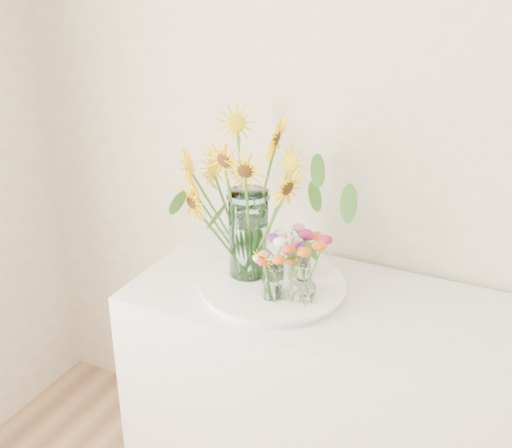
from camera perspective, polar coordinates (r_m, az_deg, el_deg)
name	(u,v)px	position (r m, az deg, el deg)	size (l,w,h in m)	color
counter	(338,416)	(2.33, 7.31, -16.58)	(1.40, 0.60, 0.90)	white
tray	(272,287)	(2.11, 1.48, -5.61)	(0.46, 0.46, 0.03)	white
mason_jar	(248,234)	(2.10, -0.69, -0.90)	(0.13, 0.13, 0.30)	#B8F1EF
sunflower_bouquet	(248,197)	(2.04, -0.70, 2.43)	(0.75, 0.75, 0.56)	yellow
small_vase_a	(273,282)	(2.00, 1.51, -5.16)	(0.07, 0.07, 0.11)	white
wildflower_posy_a	(273,269)	(1.98, 1.53, -4.02)	(0.19, 0.19, 0.20)	#CE5C11
small_vase_b	(303,282)	(1.99, 4.16, -5.16)	(0.09, 0.09, 0.13)	white
wildflower_posy_b	(303,269)	(1.97, 4.20, -4.01)	(0.23, 0.23, 0.22)	#CE5C11
small_vase_c	(300,264)	(2.13, 3.98, -3.56)	(0.06, 0.06, 0.10)	white
wildflower_posy_c	(301,252)	(2.11, 4.01, -2.47)	(0.20, 0.20, 0.19)	#CE5C11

